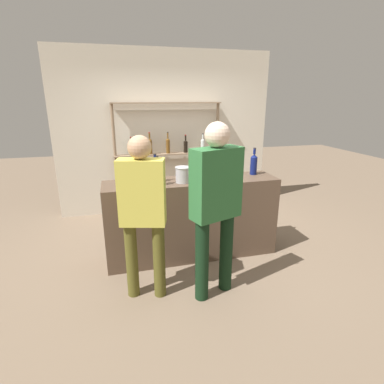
% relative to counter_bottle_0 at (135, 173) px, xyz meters
% --- Properties ---
extents(ground_plane, '(16.00, 16.00, 0.00)m').
position_rel_counter_bottle_0_xyz_m(ground_plane, '(0.69, -0.05, -1.15)').
color(ground_plane, '#7A6651').
extents(bar_counter, '(2.18, 0.51, 1.03)m').
position_rel_counter_bottle_0_xyz_m(bar_counter, '(0.69, -0.05, -0.63)').
color(bar_counter, brown).
rests_on(bar_counter, ground_plane).
extents(back_wall, '(3.78, 0.12, 2.80)m').
position_rel_counter_bottle_0_xyz_m(back_wall, '(0.69, 1.80, 0.25)').
color(back_wall, beige).
rests_on(back_wall, ground_plane).
extents(back_shelf, '(1.86, 0.18, 1.94)m').
position_rel_counter_bottle_0_xyz_m(back_shelf, '(0.69, 1.62, 0.11)').
color(back_shelf, '#897056').
rests_on(back_shelf, ground_plane).
extents(counter_bottle_0, '(0.08, 0.08, 0.32)m').
position_rel_counter_bottle_0_xyz_m(counter_bottle_0, '(0.00, 0.00, 0.00)').
color(counter_bottle_0, black).
rests_on(counter_bottle_0, bar_counter).
extents(counter_bottle_1, '(0.08, 0.08, 0.35)m').
position_rel_counter_bottle_0_xyz_m(counter_bottle_1, '(0.24, -0.18, 0.02)').
color(counter_bottle_1, black).
rests_on(counter_bottle_1, bar_counter).
extents(counter_bottle_2, '(0.09, 0.09, 0.36)m').
position_rel_counter_bottle_0_xyz_m(counter_bottle_2, '(1.55, 0.03, 0.02)').
color(counter_bottle_2, '#0F1956').
rests_on(counter_bottle_2, bar_counter).
extents(counter_bottle_3, '(0.09, 0.09, 0.35)m').
position_rel_counter_bottle_0_xyz_m(counter_bottle_3, '(0.24, -0.02, 0.02)').
color(counter_bottle_3, '#0F1956').
rests_on(counter_bottle_3, bar_counter).
extents(wine_glass, '(0.08, 0.08, 0.17)m').
position_rel_counter_bottle_0_xyz_m(wine_glass, '(0.80, -0.20, 0.01)').
color(wine_glass, silver).
rests_on(wine_glass, bar_counter).
extents(ice_bucket, '(0.19, 0.19, 0.19)m').
position_rel_counter_bottle_0_xyz_m(ice_bucket, '(0.56, -0.12, -0.02)').
color(ice_bucket, '#B2B2B7').
rests_on(ice_bucket, bar_counter).
extents(customer_left, '(0.48, 0.30, 1.69)m').
position_rel_counter_bottle_0_xyz_m(customer_left, '(0.01, -0.77, -0.15)').
color(customer_left, brown).
rests_on(customer_left, ground_plane).
extents(customer_center, '(0.54, 0.37, 1.81)m').
position_rel_counter_bottle_0_xyz_m(customer_center, '(0.70, -0.92, -0.09)').
color(customer_center, black).
rests_on(customer_center, ground_plane).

